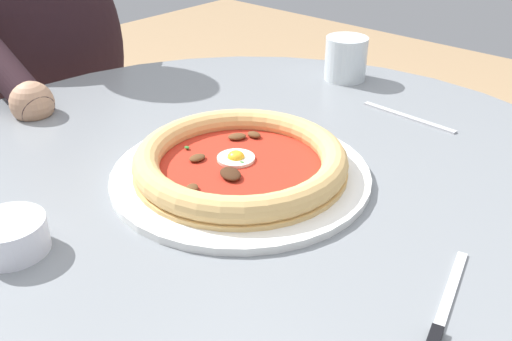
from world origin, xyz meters
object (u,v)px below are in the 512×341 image
(pizza_on_plate, at_px, (240,165))
(ramekin_capers, at_px, (10,235))
(cafe_chair_diner, at_px, (29,109))
(fork_utensil, at_px, (408,117))
(dining_table, at_px, (249,275))
(water_glass, at_px, (346,61))
(diner_person, at_px, (56,143))
(steak_knife, at_px, (436,335))

(pizza_on_plate, bearing_deg, ramekin_capers, -105.01)
(ramekin_capers, distance_m, cafe_chair_diner, 0.87)
(pizza_on_plate, relative_size, cafe_chair_diner, 0.37)
(ramekin_capers, xyz_separation_m, fork_utensil, (0.14, 0.59, -0.02))
(dining_table, height_order, water_glass, water_glass)
(pizza_on_plate, distance_m, cafe_chair_diner, 0.85)
(fork_utensil, bearing_deg, diner_person, -163.63)
(pizza_on_plate, distance_m, steak_knife, 0.33)
(ramekin_capers, bearing_deg, steak_knife, 24.94)
(diner_person, bearing_deg, water_glass, 27.98)
(dining_table, relative_size, cafe_chair_diner, 1.13)
(dining_table, distance_m, pizza_on_plate, 0.17)
(fork_utensil, height_order, diner_person, diner_person)
(diner_person, bearing_deg, ramekin_capers, -32.12)
(steak_knife, distance_m, diner_person, 1.03)
(ramekin_capers, bearing_deg, water_glass, 93.04)
(pizza_on_plate, relative_size, diner_person, 0.29)
(dining_table, bearing_deg, diner_person, 171.70)
(pizza_on_plate, height_order, water_glass, water_glass)
(steak_knife, bearing_deg, fork_utensil, 121.68)
(fork_utensil, distance_m, cafe_chair_diner, 0.92)
(pizza_on_plate, height_order, ramekin_capers, pizza_on_plate)
(dining_table, height_order, diner_person, diner_person)
(water_glass, relative_size, ramekin_capers, 1.00)
(pizza_on_plate, distance_m, ramekin_capers, 0.29)
(water_glass, xyz_separation_m, fork_utensil, (0.18, -0.08, -0.03))
(diner_person, bearing_deg, steak_knife, -10.97)
(cafe_chair_diner, bearing_deg, ramekin_capers, -28.20)
(steak_knife, xyz_separation_m, diner_person, (-0.99, 0.19, -0.21))
(pizza_on_plate, xyz_separation_m, water_glass, (-0.11, 0.40, 0.01))
(steak_knife, height_order, fork_utensil, steak_knife)
(dining_table, relative_size, diner_person, 0.90)
(dining_table, relative_size, steak_knife, 5.06)
(ramekin_capers, bearing_deg, cafe_chair_diner, 151.80)
(water_glass, distance_m, diner_person, 0.68)
(fork_utensil, xyz_separation_m, diner_person, (-0.74, -0.22, -0.21))
(steak_knife, relative_size, cafe_chair_diner, 0.22)
(diner_person, distance_m, cafe_chair_diner, 0.15)
(water_glass, bearing_deg, pizza_on_plate, -74.63)
(steak_knife, relative_size, fork_utensil, 1.23)
(water_glass, distance_m, steak_knife, 0.65)
(cafe_chair_diner, bearing_deg, fork_utensil, 12.35)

